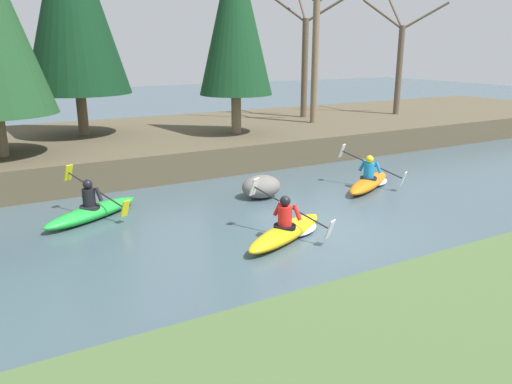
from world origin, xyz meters
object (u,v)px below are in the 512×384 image
at_px(kayaker_lead, 370,181).
at_px(kayaker_middle, 289,230).
at_px(kayaker_trailing, 93,210).
at_px(boulder_midstream, 261,187).

xyz_separation_m(kayaker_lead, kayaker_middle, (-4.34, -2.27, 0.00)).
distance_m(kayaker_trailing, boulder_midstream, 4.47).
bearing_deg(boulder_midstream, kayaker_lead, -11.44).
xyz_separation_m(kayaker_lead, boulder_midstream, (-3.34, 0.68, 0.12)).
relative_size(kayaker_middle, kayaker_trailing, 1.01).
bearing_deg(kayaker_middle, boulder_midstream, 44.71).
bearing_deg(kayaker_trailing, kayaker_lead, -37.52).
relative_size(kayaker_middle, boulder_midstream, 2.40).
relative_size(kayaker_lead, boulder_midstream, 2.37).
distance_m(kayaker_lead, kayaker_trailing, 7.86).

